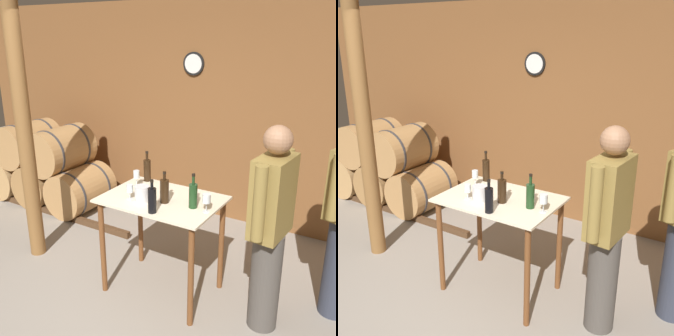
{
  "view_description": "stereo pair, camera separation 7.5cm",
  "coord_description": "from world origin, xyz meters",
  "views": [
    {
      "loc": [
        1.88,
        -1.8,
        2.29
      ],
      "look_at": [
        0.2,
        0.97,
        1.18
      ],
      "focal_mm": 42.0,
      "sensor_mm": 36.0,
      "label": 1
    },
    {
      "loc": [
        1.94,
        -1.76,
        2.29
      ],
      "look_at": [
        0.2,
        0.97,
        1.18
      ],
      "focal_mm": 42.0,
      "sensor_mm": 36.0,
      "label": 2
    }
  ],
  "objects": [
    {
      "name": "back_wall",
      "position": [
        -0.0,
        2.64,
        1.35
      ],
      "size": [
        8.4,
        0.08,
        2.7
      ],
      "color": "brown",
      "rests_on": "ground_plane"
    },
    {
      "name": "barrel_rack",
      "position": [
        -2.3,
        1.8,
        0.5
      ],
      "size": [
        3.31,
        0.79,
        1.13
      ],
      "color": "#4C331E",
      "rests_on": "ground_plane"
    },
    {
      "name": "tasting_table",
      "position": [
        0.2,
        0.87,
        0.74
      ],
      "size": [
        1.02,
        0.72,
        0.93
      ],
      "color": "beige",
      "rests_on": "ground_plane"
    },
    {
      "name": "wooden_post",
      "position": [
        -1.32,
        0.72,
        1.35
      ],
      "size": [
        0.16,
        0.16,
        2.7
      ],
      "color": "brown",
      "rests_on": "ground_plane"
    },
    {
      "name": "wine_bottle_far_left",
      "position": [
        -0.15,
        1.17,
        1.04
      ],
      "size": [
        0.07,
        0.07,
        0.3
      ],
      "color": "black",
      "rests_on": "tasting_table"
    },
    {
      "name": "wine_bottle_left",
      "position": [
        0.26,
        0.81,
        1.04
      ],
      "size": [
        0.08,
        0.08,
        0.28
      ],
      "color": "black",
      "rests_on": "tasting_table"
    },
    {
      "name": "wine_bottle_center",
      "position": [
        0.28,
        0.59,
        1.04
      ],
      "size": [
        0.07,
        0.07,
        0.28
      ],
      "color": "black",
      "rests_on": "tasting_table"
    },
    {
      "name": "wine_bottle_right",
      "position": [
        0.52,
        0.84,
        1.04
      ],
      "size": [
        0.07,
        0.07,
        0.3
      ],
      "color": "#193819",
      "rests_on": "tasting_table"
    },
    {
      "name": "wine_glass_near_left",
      "position": [
        -0.16,
        1.0,
        1.04
      ],
      "size": [
        0.06,
        0.06,
        0.15
      ],
      "color": "silver",
      "rests_on": "tasting_table"
    },
    {
      "name": "wine_glass_near_center",
      "position": [
        -0.03,
        0.72,
        1.02
      ],
      "size": [
        0.06,
        0.06,
        0.14
      ],
      "color": "silver",
      "rests_on": "tasting_table"
    },
    {
      "name": "wine_glass_near_right",
      "position": [
        0.65,
        0.82,
        1.04
      ],
      "size": [
        0.07,
        0.07,
        0.15
      ],
      "color": "silver",
      "rests_on": "tasting_table"
    },
    {
      "name": "ice_bucket",
      "position": [
        0.08,
        0.74,
        0.99
      ],
      "size": [
        0.13,
        0.13,
        0.13
      ],
      "color": "silver",
      "rests_on": "tasting_table"
    },
    {
      "name": "person_visitor_with_scarf",
      "position": [
        1.16,
        0.89,
        0.89
      ],
      "size": [
        0.25,
        0.59,
        1.69
      ],
      "color": "#4C4742",
      "rests_on": "ground_plane"
    }
  ]
}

